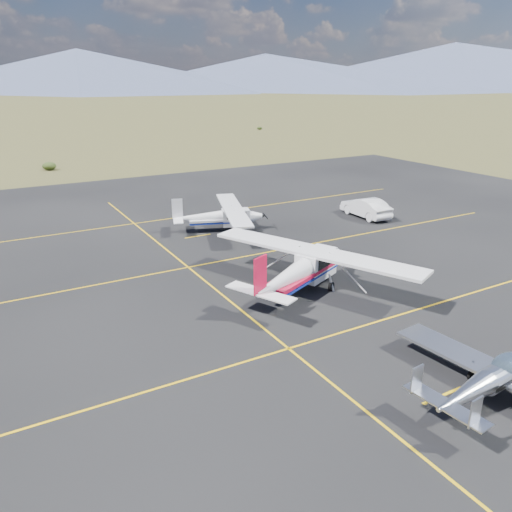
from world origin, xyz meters
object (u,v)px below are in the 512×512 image
object	(u,v)px
aircraft_plain	(220,216)
aircraft_cessna	(302,268)
aircraft_low_wing	(496,377)
sedan	(366,207)

from	to	relation	value
aircraft_plain	aircraft_cessna	bearing A→B (deg)	-76.46
aircraft_low_wing	sedan	distance (m)	24.63
aircraft_low_wing	sedan	world-z (taller)	aircraft_low_wing
aircraft_plain	sedan	distance (m)	12.26
aircraft_cessna	aircraft_plain	bearing A→B (deg)	60.26
aircraft_plain	sedan	xyz separation A→B (m)	(12.02, -2.40, -0.33)
aircraft_cessna	sedan	xyz separation A→B (m)	(13.24, 10.04, -0.58)
aircraft_low_wing	aircraft_cessna	bearing A→B (deg)	87.55
aircraft_low_wing	aircraft_plain	world-z (taller)	aircraft_plain
aircraft_cessna	aircraft_plain	xyz separation A→B (m)	(1.22, 12.44, -0.25)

